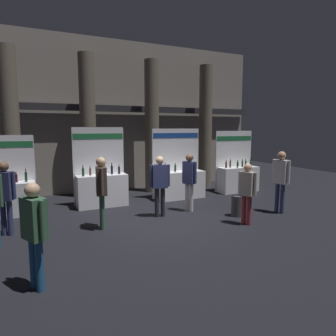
{
  "coord_description": "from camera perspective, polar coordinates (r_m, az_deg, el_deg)",
  "views": [
    {
      "loc": [
        -3.26,
        -7.3,
        2.5
      ],
      "look_at": [
        0.38,
        0.47,
        1.37
      ],
      "focal_mm": 32.26,
      "sensor_mm": 36.0,
      "label": 1
    }
  ],
  "objects": [
    {
      "name": "exhibitor_booth_0",
      "position": [
        9.8,
        -28.15,
        -4.68
      ],
      "size": [
        1.58,
        0.7,
        2.31
      ],
      "color": "white",
      "rests_on": "ground_plane"
    },
    {
      "name": "ground_plane",
      "position": [
        8.38,
        -1.03,
        -9.89
      ],
      "size": [
        25.13,
        25.13,
        0.0
      ],
      "primitive_type": "plane",
      "color": "black"
    },
    {
      "name": "visitor_5",
      "position": [
        7.65,
        -12.46,
        -3.25
      ],
      "size": [
        0.32,
        0.58,
        1.81
      ],
      "rotation": [
        0.0,
        0.0,
        4.54
      ],
      "color": "#33563D",
      "rests_on": "ground_plane"
    },
    {
      "name": "visitor_4",
      "position": [
        7.96,
        -28.44,
        -3.94
      ],
      "size": [
        0.47,
        0.38,
        1.75
      ],
      "rotation": [
        0.0,
        0.0,
        5.84
      ],
      "color": "navy",
      "rests_on": "ground_plane"
    },
    {
      "name": "visitor_7",
      "position": [
        8.51,
        -1.57,
        -2.42
      ],
      "size": [
        0.59,
        0.29,
        1.73
      ],
      "rotation": [
        0.0,
        0.0,
        6.12
      ],
      "color": "#23232D",
      "rests_on": "ground_plane"
    },
    {
      "name": "visitor_0",
      "position": [
        9.49,
        20.52,
        -1.44
      ],
      "size": [
        0.28,
        0.58,
        1.84
      ],
      "rotation": [
        0.0,
        0.0,
        1.75
      ],
      "color": "navy",
      "rests_on": "ground_plane"
    },
    {
      "name": "visitor_1",
      "position": [
        9.12,
        4.05,
        -1.75
      ],
      "size": [
        0.36,
        0.46,
        1.75
      ],
      "rotation": [
        0.0,
        0.0,
        2.04
      ],
      "color": "silver",
      "rests_on": "ground_plane"
    },
    {
      "name": "trash_bin",
      "position": [
        8.94,
        12.89,
        -6.99
      ],
      "size": [
        0.33,
        0.33,
        0.59
      ],
      "color": "#38383D",
      "rests_on": "ground_plane"
    },
    {
      "name": "visitor_3",
      "position": [
        5.11,
        -23.93,
        -10.02
      ],
      "size": [
        0.4,
        0.54,
        1.7
      ],
      "rotation": [
        0.0,
        0.0,
        5.16
      ],
      "color": "navy",
      "rests_on": "ground_plane"
    },
    {
      "name": "exhibitor_booth_1",
      "position": [
        9.99,
        -12.42,
        -3.48
      ],
      "size": [
        1.66,
        0.66,
        2.54
      ],
      "color": "white",
      "rests_on": "ground_plane"
    },
    {
      "name": "exhibitor_booth_2",
      "position": [
        10.87,
        2.16,
        -2.54
      ],
      "size": [
        1.86,
        0.66,
        2.5
      ],
      "color": "white",
      "rests_on": "ground_plane"
    },
    {
      "name": "visitor_2",
      "position": [
        8.09,
        14.71,
        -3.81
      ],
      "size": [
        0.37,
        0.46,
        1.61
      ],
      "rotation": [
        0.0,
        0.0,
        5.17
      ],
      "color": "maroon",
      "rests_on": "ground_plane"
    },
    {
      "name": "exhibitor_booth_3",
      "position": [
        12.33,
        13.0,
        -1.57
      ],
      "size": [
        1.72,
        0.66,
        2.41
      ],
      "color": "white",
      "rests_on": "ground_plane"
    },
    {
      "name": "hall_colonnade",
      "position": [
        12.27,
        -9.81,
        9.14
      ],
      "size": [
        12.57,
        1.4,
        5.95
      ],
      "color": "gray",
      "rests_on": "ground_plane"
    }
  ]
}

